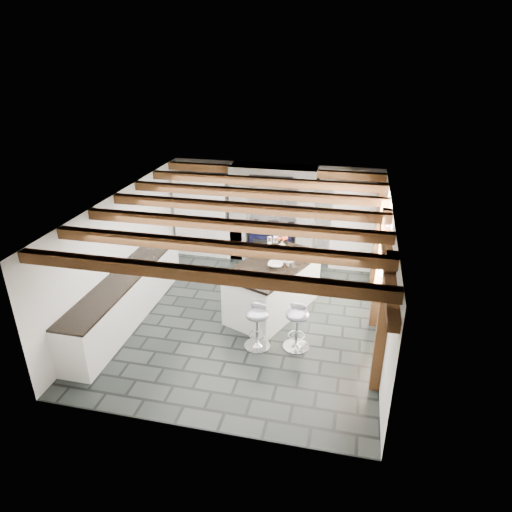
% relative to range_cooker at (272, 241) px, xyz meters
% --- Properties ---
extents(ground, '(6.00, 6.00, 0.00)m').
position_rel_range_cooker_xyz_m(ground, '(0.00, -2.68, -0.47)').
color(ground, black).
rests_on(ground, ground).
extents(room_shell, '(6.00, 6.03, 6.00)m').
position_rel_range_cooker_xyz_m(room_shell, '(-0.61, -1.26, 0.60)').
color(room_shell, white).
rests_on(room_shell, ground).
extents(range_cooker, '(1.00, 0.63, 0.99)m').
position_rel_range_cooker_xyz_m(range_cooker, '(0.00, 0.00, 0.00)').
color(range_cooker, black).
rests_on(range_cooker, ground).
extents(kitchen_island, '(1.80, 2.35, 1.38)m').
position_rel_range_cooker_xyz_m(kitchen_island, '(0.47, -2.37, 0.07)').
color(kitchen_island, white).
rests_on(kitchen_island, ground).
extents(bar_stool_near, '(0.47, 0.47, 0.86)m').
position_rel_range_cooker_xyz_m(bar_stool_near, '(1.10, -3.51, 0.07)').
color(bar_stool_near, silver).
rests_on(bar_stool_near, ground).
extents(bar_stool_far, '(0.48, 0.48, 0.85)m').
position_rel_range_cooker_xyz_m(bar_stool_far, '(0.43, -3.64, 0.06)').
color(bar_stool_far, silver).
rests_on(bar_stool_far, ground).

